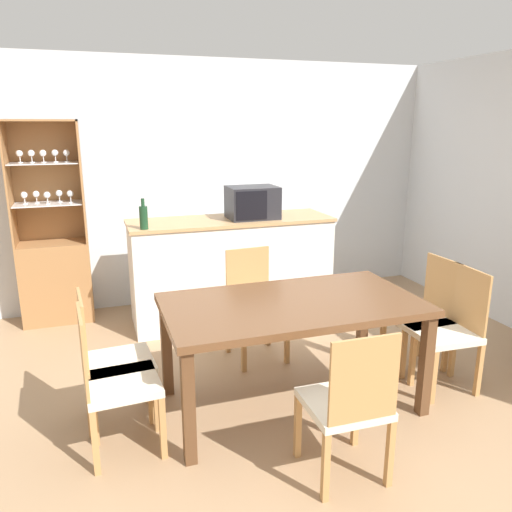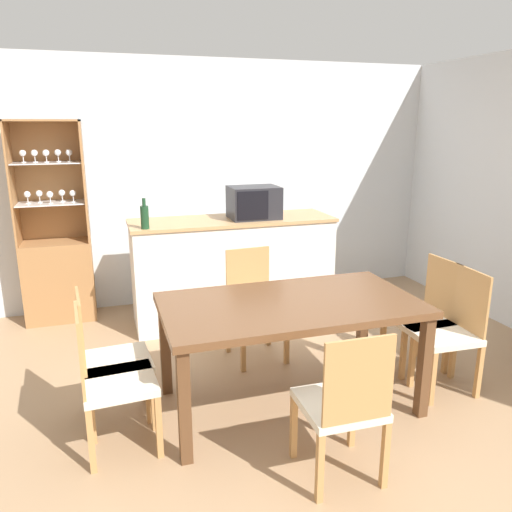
{
  "view_description": "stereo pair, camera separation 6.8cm",
  "coord_description": "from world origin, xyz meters",
  "px_view_note": "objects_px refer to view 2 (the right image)",
  "views": [
    {
      "loc": [
        -1.19,
        -2.64,
        1.91
      ],
      "look_at": [
        0.06,
        1.07,
        0.86
      ],
      "focal_mm": 35.0,
      "sensor_mm": 36.0,
      "label": 1
    },
    {
      "loc": [
        -1.12,
        -2.66,
        1.91
      ],
      "look_at": [
        0.06,
        1.07,
        0.86
      ],
      "focal_mm": 35.0,
      "sensor_mm": 36.0,
      "label": 2
    }
  ],
  "objects_px": {
    "dining_chair_head_far": "(254,305)",
    "wine_bottle": "(145,217)",
    "display_cabinet": "(58,263)",
    "dining_chair_side_left_far": "(109,360)",
    "dining_chair_side_left_near": "(111,380)",
    "microwave": "(254,202)",
    "dining_chair_side_right_far": "(425,317)",
    "dining_chair_side_right_near": "(449,331)",
    "dining_chair_head_near": "(343,405)",
    "dining_table": "(290,313)"
  },
  "relations": [
    {
      "from": "dining_chair_head_far",
      "to": "wine_bottle",
      "type": "bearing_deg",
      "value": -43.09
    },
    {
      "from": "display_cabinet",
      "to": "dining_chair_side_left_far",
      "type": "relative_size",
      "value": 2.15
    },
    {
      "from": "dining_chair_side_left_near",
      "to": "dining_chair_head_far",
      "type": "bearing_deg",
      "value": 124.92
    },
    {
      "from": "display_cabinet",
      "to": "microwave",
      "type": "height_order",
      "value": "display_cabinet"
    },
    {
      "from": "dining_chair_head_far",
      "to": "wine_bottle",
      "type": "distance_m",
      "value": 1.22
    },
    {
      "from": "dining_chair_side_left_near",
      "to": "dining_chair_side_right_far",
      "type": "distance_m",
      "value": 2.37
    },
    {
      "from": "dining_chair_side_right_near",
      "to": "microwave",
      "type": "distance_m",
      "value": 2.12
    },
    {
      "from": "dining_chair_side_left_far",
      "to": "dining_chair_head_near",
      "type": "bearing_deg",
      "value": 47.69
    },
    {
      "from": "dining_table",
      "to": "microwave",
      "type": "distance_m",
      "value": 1.71
    },
    {
      "from": "dining_chair_head_near",
      "to": "dining_chair_side_right_near",
      "type": "xyz_separation_m",
      "value": [
        1.18,
        0.65,
        0.0
      ]
    },
    {
      "from": "dining_chair_side_left_far",
      "to": "wine_bottle",
      "type": "height_order",
      "value": "wine_bottle"
    },
    {
      "from": "dining_chair_head_near",
      "to": "wine_bottle",
      "type": "xyz_separation_m",
      "value": [
        -0.8,
        2.22,
        0.68
      ]
    },
    {
      "from": "dining_table",
      "to": "dining_chair_head_near",
      "type": "distance_m",
      "value": 0.82
    },
    {
      "from": "display_cabinet",
      "to": "microwave",
      "type": "distance_m",
      "value": 2.02
    },
    {
      "from": "display_cabinet",
      "to": "dining_chair_side_right_far",
      "type": "relative_size",
      "value": 2.15
    },
    {
      "from": "microwave",
      "to": "wine_bottle",
      "type": "height_order",
      "value": "microwave"
    },
    {
      "from": "display_cabinet",
      "to": "dining_chair_head_far",
      "type": "bearing_deg",
      "value": -40.98
    },
    {
      "from": "dining_chair_side_left_far",
      "to": "wine_bottle",
      "type": "distance_m",
      "value": 1.51
    },
    {
      "from": "dining_chair_head_far",
      "to": "dining_chair_side_left_near",
      "type": "height_order",
      "value": "same"
    },
    {
      "from": "dining_chair_side_left_near",
      "to": "microwave",
      "type": "relative_size",
      "value": 1.91
    },
    {
      "from": "microwave",
      "to": "dining_chair_side_right_near",
      "type": "bearing_deg",
      "value": -62.26
    },
    {
      "from": "display_cabinet",
      "to": "dining_chair_side_left_near",
      "type": "height_order",
      "value": "display_cabinet"
    },
    {
      "from": "dining_chair_side_right_near",
      "to": "display_cabinet",
      "type": "bearing_deg",
      "value": 52.6
    },
    {
      "from": "dining_table",
      "to": "dining_chair_head_far",
      "type": "xyz_separation_m",
      "value": [
        -0.0,
        0.79,
        -0.23
      ]
    },
    {
      "from": "wine_bottle",
      "to": "dining_chair_side_left_far",
      "type": "bearing_deg",
      "value": -106.43
    },
    {
      "from": "display_cabinet",
      "to": "dining_chair_head_far",
      "type": "distance_m",
      "value": 2.11
    },
    {
      "from": "display_cabinet",
      "to": "dining_chair_head_near",
      "type": "height_order",
      "value": "display_cabinet"
    },
    {
      "from": "dining_table",
      "to": "dining_chair_side_right_near",
      "type": "bearing_deg",
      "value": -6.85
    },
    {
      "from": "dining_chair_side_left_far",
      "to": "dining_chair_side_right_near",
      "type": "distance_m",
      "value": 2.37
    },
    {
      "from": "dining_chair_side_right_near",
      "to": "dining_chair_side_left_far",
      "type": "bearing_deg",
      "value": 85.73
    },
    {
      "from": "wine_bottle",
      "to": "dining_table",
      "type": "bearing_deg",
      "value": -60.93
    },
    {
      "from": "dining_chair_side_left_near",
      "to": "microwave",
      "type": "xyz_separation_m",
      "value": [
        1.43,
        1.76,
        0.72
      ]
    },
    {
      "from": "wine_bottle",
      "to": "dining_chair_head_far",
      "type": "bearing_deg",
      "value": -38.95
    },
    {
      "from": "microwave",
      "to": "dining_chair_head_near",
      "type": "bearing_deg",
      "value": -95.98
    },
    {
      "from": "dining_chair_side_right_far",
      "to": "microwave",
      "type": "xyz_separation_m",
      "value": [
        -0.93,
        1.48,
        0.72
      ]
    },
    {
      "from": "dining_chair_side_right_far",
      "to": "dining_chair_side_left_far",
      "type": "bearing_deg",
      "value": 87.4
    },
    {
      "from": "dining_chair_head_far",
      "to": "dining_chair_side_right_far",
      "type": "distance_m",
      "value": 1.35
    },
    {
      "from": "dining_chair_side_left_near",
      "to": "dining_chair_side_right_far",
      "type": "height_order",
      "value": "same"
    },
    {
      "from": "display_cabinet",
      "to": "microwave",
      "type": "relative_size",
      "value": 4.12
    },
    {
      "from": "display_cabinet",
      "to": "dining_chair_head_near",
      "type": "relative_size",
      "value": 2.15
    },
    {
      "from": "microwave",
      "to": "dining_chair_side_right_far",
      "type": "bearing_deg",
      "value": -57.92
    },
    {
      "from": "dining_chair_side_left_near",
      "to": "wine_bottle",
      "type": "height_order",
      "value": "wine_bottle"
    },
    {
      "from": "dining_chair_side_left_far",
      "to": "dining_chair_head_near",
      "type": "xyz_separation_m",
      "value": [
        1.18,
        -0.93,
        0.0
      ]
    },
    {
      "from": "display_cabinet",
      "to": "dining_table",
      "type": "distance_m",
      "value": 2.7
    },
    {
      "from": "display_cabinet",
      "to": "dining_chair_head_near",
      "type": "bearing_deg",
      "value": -61.71
    },
    {
      "from": "dining_chair_head_far",
      "to": "dining_chair_head_near",
      "type": "height_order",
      "value": "same"
    },
    {
      "from": "dining_chair_head_far",
      "to": "dining_chair_side_right_near",
      "type": "bearing_deg",
      "value": 137.58
    },
    {
      "from": "dining_chair_side_right_far",
      "to": "microwave",
      "type": "distance_m",
      "value": 1.89
    },
    {
      "from": "dining_chair_side_right_near",
      "to": "dining_chair_side_right_far",
      "type": "height_order",
      "value": "same"
    },
    {
      "from": "display_cabinet",
      "to": "dining_chair_side_right_near",
      "type": "relative_size",
      "value": 2.15
    }
  ]
}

